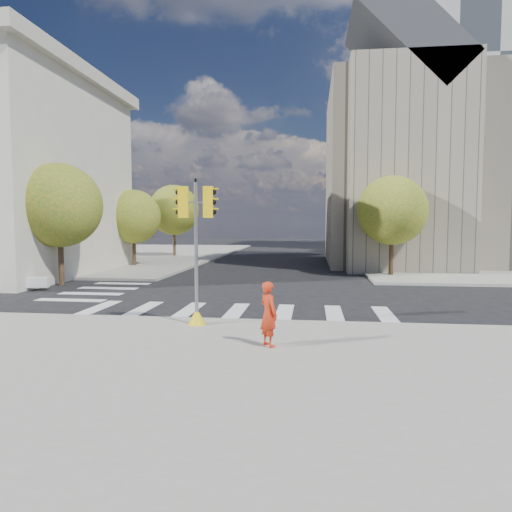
# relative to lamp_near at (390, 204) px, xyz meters

# --- Properties ---
(ground) EXTENTS (160.00, 160.00, 0.00)m
(ground) POSITION_rel_lamp_near_xyz_m (-8.00, -14.00, -4.58)
(ground) COLOR black
(ground) RESTS_ON ground
(sidewalk_near) EXTENTS (30.00, 14.00, 0.15)m
(sidewalk_near) POSITION_rel_lamp_near_xyz_m (-8.00, -25.00, -4.50)
(sidewalk_near) COLOR gray
(sidewalk_near) RESTS_ON ground
(sidewalk_far_right) EXTENTS (28.00, 40.00, 0.15)m
(sidewalk_far_right) POSITION_rel_lamp_near_xyz_m (12.00, 12.00, -4.50)
(sidewalk_far_right) COLOR gray
(sidewalk_far_right) RESTS_ON ground
(sidewalk_far_left) EXTENTS (28.00, 40.00, 0.15)m
(sidewalk_far_left) POSITION_rel_lamp_near_xyz_m (-28.00, 12.00, -4.50)
(sidewalk_far_left) COLOR gray
(sidewalk_far_left) RESTS_ON ground
(civic_building) EXTENTS (26.00, 16.00, 19.39)m
(civic_building) POSITION_rel_lamp_near_xyz_m (7.59, 5.12, 2.68)
(civic_building) COLOR gray
(civic_building) RESTS_ON ground
(office_tower) EXTENTS (20.00, 18.00, 30.00)m
(office_tower) POSITION_rel_lamp_near_xyz_m (14.00, 28.00, 10.42)
(office_tower) COLOR #9EA0A3
(office_tower) RESTS_ON ground
(tree_lw_near) EXTENTS (4.40, 4.40, 6.41)m
(tree_lw_near) POSITION_rel_lamp_near_xyz_m (-18.50, -10.00, -0.38)
(tree_lw_near) COLOR #382616
(tree_lw_near) RESTS_ON ground
(tree_lw_mid) EXTENTS (4.00, 4.00, 5.77)m
(tree_lw_mid) POSITION_rel_lamp_near_xyz_m (-18.50, 0.00, -0.82)
(tree_lw_mid) COLOR #382616
(tree_lw_mid) RESTS_ON ground
(tree_lw_far) EXTENTS (4.80, 4.80, 6.95)m
(tree_lw_far) POSITION_rel_lamp_near_xyz_m (-18.50, 10.00, -0.04)
(tree_lw_far) COLOR #382616
(tree_lw_far) RESTS_ON ground
(tree_re_near) EXTENTS (4.20, 4.20, 6.16)m
(tree_re_near) POSITION_rel_lamp_near_xyz_m (-0.50, -4.00, -0.53)
(tree_re_near) COLOR #382616
(tree_re_near) RESTS_ON ground
(tree_re_mid) EXTENTS (4.60, 4.60, 6.66)m
(tree_re_mid) POSITION_rel_lamp_near_xyz_m (-0.50, 8.00, -0.23)
(tree_re_mid) COLOR #382616
(tree_re_mid) RESTS_ON ground
(tree_re_far) EXTENTS (4.00, 4.00, 5.88)m
(tree_re_far) POSITION_rel_lamp_near_xyz_m (-0.50, 20.00, -0.71)
(tree_re_far) COLOR #382616
(tree_re_far) RESTS_ON ground
(lamp_near) EXTENTS (0.35, 0.18, 8.11)m
(lamp_near) POSITION_rel_lamp_near_xyz_m (0.00, 0.00, 0.00)
(lamp_near) COLOR black
(lamp_near) RESTS_ON sidewalk_far_right
(lamp_far) EXTENTS (0.35, 0.18, 8.11)m
(lamp_far) POSITION_rel_lamp_near_xyz_m (0.00, 14.00, 0.00)
(lamp_far) COLOR black
(lamp_far) RESTS_ON sidewalk_far_right
(traffic_signal) EXTENTS (1.08, 0.56, 4.47)m
(traffic_signal) POSITION_rel_lamp_near_xyz_m (-8.83, -19.02, -2.54)
(traffic_signal) COLOR yellow
(traffic_signal) RESTS_ON sidewalk_near
(photographer) EXTENTS (0.69, 0.72, 1.66)m
(photographer) POSITION_rel_lamp_near_xyz_m (-6.39, -21.24, -3.60)
(photographer) COLOR red
(photographer) RESTS_ON sidewalk_near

